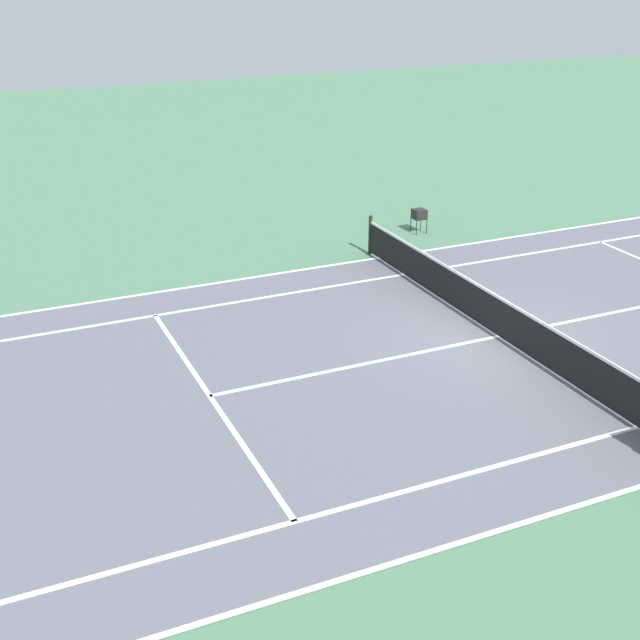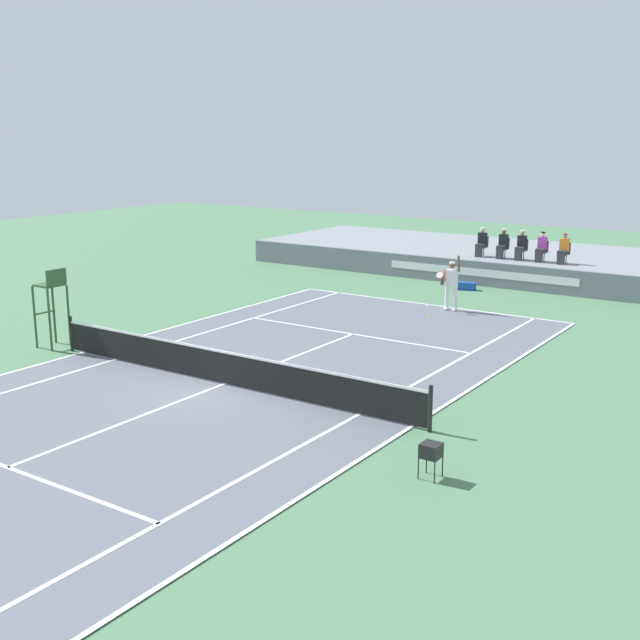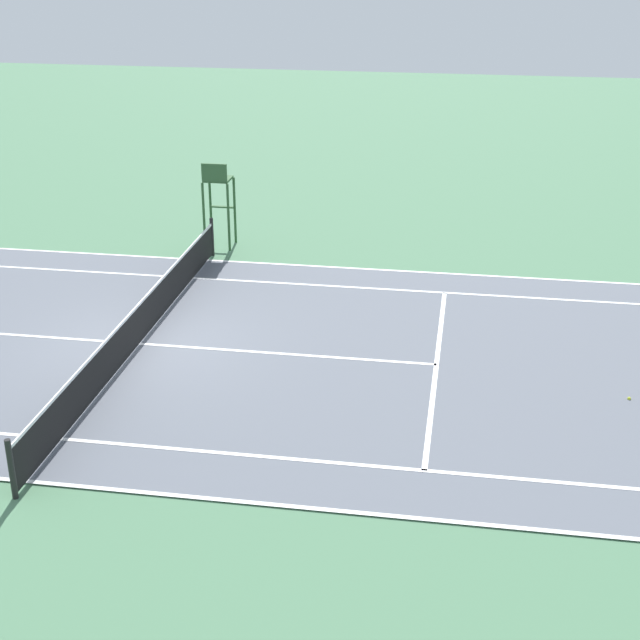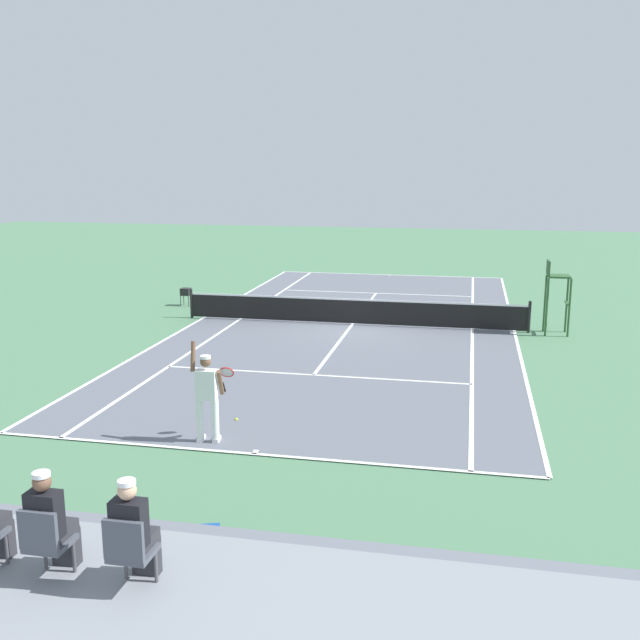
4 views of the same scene
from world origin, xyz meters
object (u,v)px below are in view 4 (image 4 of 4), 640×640
at_px(spectator_seated_0, 133,534).
at_px(equipment_bag, 191,540).
at_px(tennis_ball, 236,419).
at_px(ball_hopper, 186,291).
at_px(umpire_chair, 556,287).
at_px(tennis_player, 207,395).
at_px(spectator_seated_1, 50,525).

relative_size(spectator_seated_0, equipment_bag, 1.32).
distance_m(tennis_ball, ball_hopper, 13.74).
bearing_deg(tennis_ball, umpire_chair, -127.05).
bearing_deg(spectator_seated_0, tennis_player, -76.01).
bearing_deg(spectator_seated_1, ball_hopper, -71.85).
bearing_deg(umpire_chair, ball_hopper, -8.95).
xyz_separation_m(spectator_seated_0, tennis_player, (1.64, -6.59, -0.66)).
bearing_deg(equipment_bag, tennis_ball, -78.77).
height_order(spectator_seated_0, tennis_player, spectator_seated_0).
distance_m(tennis_ball, umpire_chair, 12.78).
xyz_separation_m(spectator_seated_0, spectator_seated_1, (0.97, 0.00, 0.00)).
bearing_deg(ball_hopper, spectator_seated_0, 110.61).
xyz_separation_m(spectator_seated_0, ball_hopper, (7.60, -20.20, -1.09)).
relative_size(tennis_player, equipment_bag, 2.18).
bearing_deg(umpire_chair, tennis_player, 55.70).
relative_size(spectator_seated_0, spectator_seated_1, 1.00).
bearing_deg(equipment_bag, ball_hopper, -67.87).
xyz_separation_m(tennis_ball, equipment_bag, (-1.06, 5.34, 0.13)).
bearing_deg(equipment_bag, spectator_seated_1, 77.96).
relative_size(spectator_seated_0, tennis_ball, 18.60).
xyz_separation_m(tennis_player, umpire_chair, (-7.80, -11.44, 0.56)).
relative_size(tennis_ball, equipment_bag, 0.07).
distance_m(spectator_seated_0, tennis_player, 6.83).
height_order(spectator_seated_0, tennis_ball, spectator_seated_0).
bearing_deg(tennis_player, ball_hopper, -66.37).
xyz_separation_m(tennis_ball, ball_hopper, (6.11, -12.30, 0.54)).
bearing_deg(equipment_bag, tennis_player, -73.20).
bearing_deg(tennis_player, tennis_ball, -96.79).
relative_size(spectator_seated_1, tennis_ball, 18.60).
bearing_deg(tennis_ball, tennis_player, 83.21).
bearing_deg(tennis_player, spectator_seated_1, 95.80).
distance_m(spectator_seated_0, umpire_chair, 19.06).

